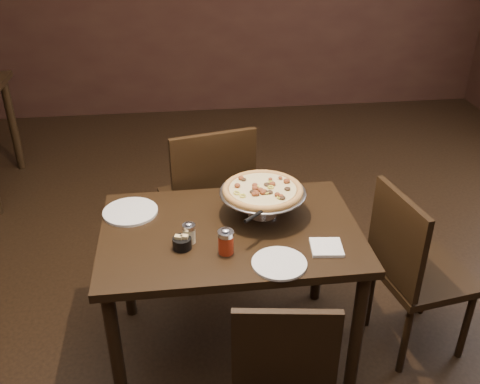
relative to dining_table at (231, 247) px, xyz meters
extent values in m
cube|color=black|center=(0.05, -0.04, -0.64)|extent=(6.00, 7.00, 0.02)
cube|color=black|center=(0.00, 0.00, 0.08)|extent=(1.17, 0.78, 0.04)
cylinder|color=black|center=(-0.52, -0.33, -0.29)|extent=(0.06, 0.06, 0.69)
cylinder|color=black|center=(0.53, -0.33, -0.29)|extent=(0.06, 0.06, 0.69)
cylinder|color=black|center=(-0.53, 0.33, -0.29)|extent=(0.06, 0.06, 0.69)
cylinder|color=black|center=(0.52, 0.33, -0.29)|extent=(0.06, 0.06, 0.69)
cylinder|color=black|center=(-1.55, 2.27, -0.24)|extent=(0.07, 0.07, 0.78)
cylinder|color=silver|center=(0.16, 0.10, 0.10)|extent=(0.14, 0.14, 0.01)
cylinder|color=silver|center=(0.16, 0.10, 0.16)|extent=(0.03, 0.03, 0.11)
cylinder|color=silver|center=(0.16, 0.10, 0.21)|extent=(0.10, 0.10, 0.01)
cylinder|color=#98989D|center=(0.16, 0.10, 0.22)|extent=(0.39, 0.39, 0.01)
torus|color=#98989D|center=(0.16, 0.10, 0.22)|extent=(0.40, 0.40, 0.01)
cylinder|color=#AA6B33|center=(0.16, 0.10, 0.23)|extent=(0.36, 0.36, 0.01)
torus|color=#AA6B33|center=(0.16, 0.10, 0.23)|extent=(0.37, 0.37, 0.03)
cylinder|color=#D2B873|center=(0.16, 0.10, 0.24)|extent=(0.31, 0.31, 0.01)
cylinder|color=#F3ECBD|center=(-0.19, -0.08, 0.13)|extent=(0.05, 0.05, 0.07)
cylinder|color=silver|center=(-0.19, -0.08, 0.18)|extent=(0.06, 0.06, 0.02)
ellipsoid|color=silver|center=(-0.19, -0.08, 0.19)|extent=(0.03, 0.03, 0.01)
cylinder|color=maroon|center=(-0.04, -0.18, 0.14)|extent=(0.06, 0.06, 0.09)
cylinder|color=silver|center=(-0.04, -0.18, 0.19)|extent=(0.07, 0.07, 0.02)
ellipsoid|color=silver|center=(-0.04, -0.18, 0.21)|extent=(0.04, 0.04, 0.01)
cylinder|color=black|center=(-0.22, -0.12, 0.12)|extent=(0.08, 0.08, 0.05)
cube|color=#D2B879|center=(-0.23, -0.12, 0.13)|extent=(0.04, 0.03, 0.05)
cube|color=#D2B879|center=(-0.21, -0.12, 0.13)|extent=(0.04, 0.03, 0.05)
cube|color=white|center=(0.39, -0.20, 0.10)|extent=(0.15, 0.15, 0.01)
cylinder|color=white|center=(-0.46, 0.20, 0.10)|extent=(0.26, 0.26, 0.01)
cylinder|color=white|center=(0.17, -0.29, 0.10)|extent=(0.23, 0.23, 0.01)
cone|color=silver|center=(0.09, -0.12, 0.23)|extent=(0.14, 0.14, 0.00)
cylinder|color=black|center=(0.09, -0.12, 0.23)|extent=(0.09, 0.09, 0.02)
cube|color=black|center=(-0.08, 0.69, -0.16)|extent=(0.55, 0.55, 0.04)
cube|color=black|center=(-0.03, 0.49, 0.11)|extent=(0.46, 0.13, 0.48)
cylinder|color=black|center=(0.06, 0.92, -0.41)|extent=(0.04, 0.04, 0.45)
cylinder|color=black|center=(-0.30, 0.83, -0.41)|extent=(0.04, 0.04, 0.45)
cylinder|color=black|center=(0.14, 0.55, -0.41)|extent=(0.04, 0.04, 0.45)
cylinder|color=black|center=(-0.22, 0.47, -0.41)|extent=(0.04, 0.04, 0.45)
cube|color=black|center=(0.12, -0.67, -0.01)|extent=(0.38, 0.08, 0.40)
cube|color=black|center=(0.94, -0.06, -0.20)|extent=(0.48, 0.48, 0.04)
cube|color=black|center=(0.75, -0.09, 0.04)|extent=(0.10, 0.42, 0.44)
cylinder|color=black|center=(1.14, -0.20, -0.43)|extent=(0.04, 0.04, 0.41)
cylinder|color=black|center=(1.08, 0.13, -0.43)|extent=(0.04, 0.04, 0.41)
cylinder|color=black|center=(0.80, -0.26, -0.43)|extent=(0.04, 0.04, 0.41)
cylinder|color=black|center=(0.75, 0.08, -0.43)|extent=(0.04, 0.04, 0.41)
camera|label=1|loc=(-0.21, -2.01, 1.42)|focal=40.00mm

